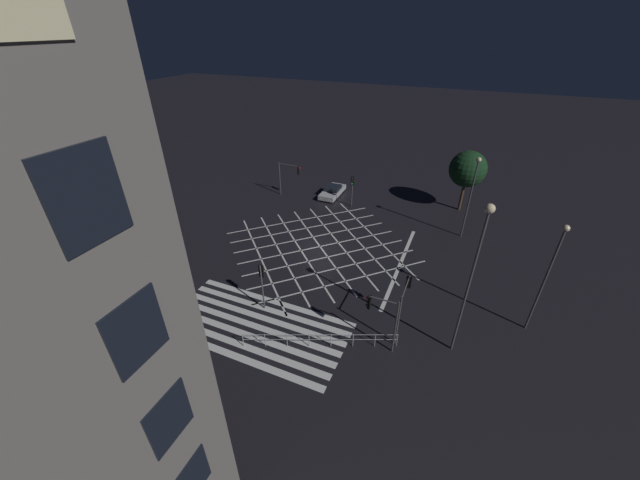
# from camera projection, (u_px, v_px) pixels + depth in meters

# --- Properties ---
(ground_plane) EXTENTS (200.00, 200.00, 0.00)m
(ground_plane) POSITION_uv_depth(u_px,v_px,m) (320.00, 246.00, 33.07)
(ground_plane) COLOR black
(road_markings) EXTENTS (18.83, 23.45, 0.01)m
(road_markings) POSITION_uv_depth(u_px,v_px,m) (293.00, 287.00, 28.05)
(road_markings) COLOR silver
(road_markings) RESTS_ON ground_plane
(traffic_light_median_south) EXTENTS (0.36, 0.39, 3.77)m
(traffic_light_median_south) POSITION_uv_depth(u_px,v_px,m) (262.00, 278.00, 24.64)
(traffic_light_median_south) COLOR #424244
(traffic_light_median_south) RESTS_ON ground_plane
(traffic_light_se_cross) EXTENTS (0.36, 2.65, 3.91)m
(traffic_light_se_cross) POSITION_uv_depth(u_px,v_px,m) (405.00, 296.00, 22.72)
(traffic_light_se_cross) COLOR #424244
(traffic_light_se_cross) RESTS_ON ground_plane
(traffic_light_nw_main) EXTENTS (2.79, 0.36, 4.01)m
(traffic_light_nw_main) POSITION_uv_depth(u_px,v_px,m) (290.00, 173.00, 41.05)
(traffic_light_nw_main) COLOR #424244
(traffic_light_nw_main) RESTS_ON ground_plane
(traffic_light_se_main) EXTENTS (2.02, 0.36, 4.06)m
(traffic_light_se_main) POSITION_uv_depth(u_px,v_px,m) (381.00, 312.00, 21.37)
(traffic_light_se_main) COLOR #424244
(traffic_light_se_main) RESTS_ON ground_plane
(traffic_light_median_north) EXTENTS (0.36, 0.39, 3.61)m
(traffic_light_median_north) POSITION_uv_depth(u_px,v_px,m) (352.00, 185.00, 38.88)
(traffic_light_median_north) COLOR #424244
(traffic_light_median_north) RESTS_ON ground_plane
(traffic_light_sw_cross) EXTENTS (0.36, 0.39, 3.44)m
(traffic_light_sw_cross) POSITION_uv_depth(u_px,v_px,m) (163.00, 256.00, 27.39)
(traffic_light_sw_cross) COLOR #424244
(traffic_light_sw_cross) RESTS_ON ground_plane
(traffic_light_sw_main) EXTENTS (0.39, 0.36, 3.45)m
(traffic_light_sw_main) POSITION_uv_depth(u_px,v_px,m) (164.00, 256.00, 27.34)
(traffic_light_sw_main) COLOR #424244
(traffic_light_sw_main) RESTS_ON ground_plane
(street_lamp_east) EXTENTS (0.43, 0.43, 7.87)m
(street_lamp_east) POSITION_uv_depth(u_px,v_px,m) (472.00, 187.00, 32.03)
(street_lamp_east) COLOR #424244
(street_lamp_east) RESTS_ON ground_plane
(street_lamp_west) EXTENTS (0.40, 0.40, 8.01)m
(street_lamp_west) POSITION_uv_depth(u_px,v_px,m) (550.00, 268.00, 21.66)
(street_lamp_west) COLOR #424244
(street_lamp_west) RESTS_ON ground_plane
(street_lamp_far) EXTENTS (0.52, 0.52, 10.21)m
(street_lamp_far) POSITION_uv_depth(u_px,v_px,m) (476.00, 258.00, 19.08)
(street_lamp_far) COLOR #424244
(street_lamp_far) RESTS_ON ground_plane
(street_tree_near) EXTENTS (3.81, 3.81, 6.60)m
(street_tree_near) POSITION_uv_depth(u_px,v_px,m) (468.00, 169.00, 37.17)
(street_tree_near) COLOR #473323
(street_tree_near) RESTS_ON ground_plane
(waiting_car) EXTENTS (1.88, 4.48, 1.17)m
(waiting_car) POSITION_uv_depth(u_px,v_px,m) (333.00, 191.00, 42.47)
(waiting_car) COLOR #B7BABC
(waiting_car) RESTS_ON ground_plane
(pedestrian_railing) EXTENTS (9.06, 3.94, 1.05)m
(pedestrian_railing) POSITION_uv_depth(u_px,v_px,m) (320.00, 339.00, 22.57)
(pedestrian_railing) COLOR #9EA0A5
(pedestrian_railing) RESTS_ON ground_plane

